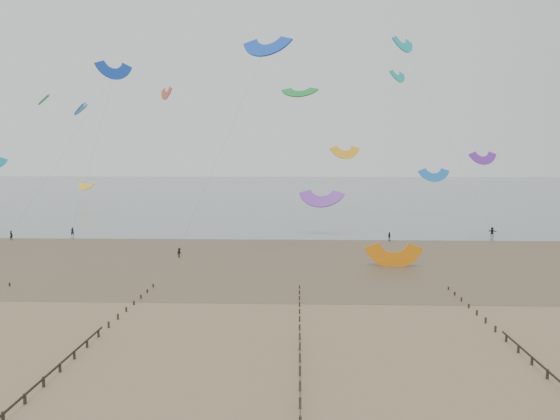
{
  "coord_description": "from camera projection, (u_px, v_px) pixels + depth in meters",
  "views": [
    {
      "loc": [
        3.86,
        -53.18,
        16.25
      ],
      "look_at": [
        1.07,
        28.0,
        8.0
      ],
      "focal_mm": 35.0,
      "sensor_mm": 36.0,
      "label": 1
    }
  ],
  "objects": [
    {
      "name": "ground",
      "position": [
        260.0,
        317.0,
        54.65
      ],
      "size": [
        500.0,
        500.0,
        0.0
      ],
      "primitive_type": "plane",
      "color": "brown",
      "rests_on": "ground"
    },
    {
      "name": "sea_and_shore",
      "position": [
        250.0,
        255.0,
        88.99
      ],
      "size": [
        500.0,
        665.0,
        0.03
      ],
      "color": "#475654",
      "rests_on": "ground"
    },
    {
      "name": "groynes",
      "position": [
        300.0,
        398.0,
        35.52
      ],
      "size": [
        72.16,
        50.16,
        1.0
      ],
      "color": "black",
      "rests_on": "ground"
    },
    {
      "name": "kitesurfer_lead",
      "position": [
        11.0,
        235.0,
        104.28
      ],
      "size": [
        0.75,
        0.58,
        1.82
      ],
      "primitive_type": "imported",
      "rotation": [
        0.0,
        0.0,
        2.91
      ],
      "color": "black",
      "rests_on": "ground"
    },
    {
      "name": "kitesurfers",
      "position": [
        423.0,
        237.0,
        102.06
      ],
      "size": [
        105.25,
        25.51,
        1.89
      ],
      "color": "black",
      "rests_on": "ground"
    },
    {
      "name": "grounded_kite",
      "position": [
        393.0,
        267.0,
        79.45
      ],
      "size": [
        7.35,
        5.94,
        3.83
      ],
      "primitive_type": null,
      "rotation": [
        1.54,
        0.0,
        -0.08
      ],
      "color": "orange",
      "rests_on": "ground"
    },
    {
      "name": "kites_airborne",
      "position": [
        252.0,
        136.0,
        144.57
      ],
      "size": [
        232.47,
        122.38,
        40.14
      ],
      "color": "maroon",
      "rests_on": "ground"
    }
  ]
}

